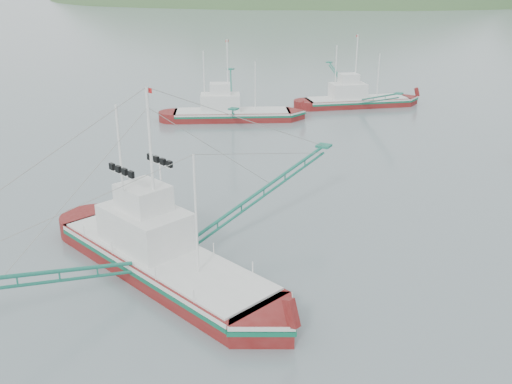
% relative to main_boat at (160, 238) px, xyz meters
% --- Properties ---
extents(ground, '(1200.00, 1200.00, 0.00)m').
position_rel_main_boat_xyz_m(ground, '(2.43, 1.32, -2.32)').
color(ground, slate).
rests_on(ground, ground).
extents(main_boat, '(16.97, 29.01, 12.03)m').
position_rel_main_boat_xyz_m(main_boat, '(0.00, 0.00, 0.00)').
color(main_boat, maroon).
rests_on(main_boat, ground).
extents(bg_boat_far, '(19.89, 21.96, 10.24)m').
position_rel_main_boat_xyz_m(bg_boat_far, '(-5.19, 50.02, -0.12)').
color(bg_boat_far, maroon).
rests_on(bg_boat_far, ground).
extents(bg_boat_left, '(17.55, 23.58, 10.43)m').
position_rel_main_boat_xyz_m(bg_boat_left, '(-16.15, 35.19, -0.12)').
color(bg_boat_left, maroon).
rests_on(bg_boat_left, ground).
extents(headland_left, '(448.00, 308.00, 210.00)m').
position_rel_main_boat_xyz_m(headland_left, '(-177.57, 361.32, -2.32)').
color(headland_left, '#36572D').
rests_on(headland_left, ground).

